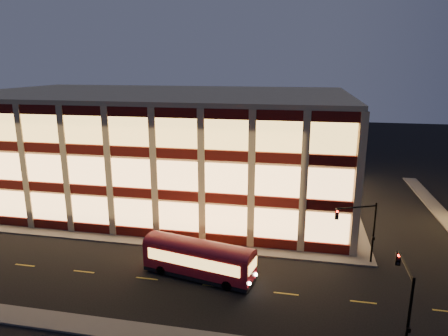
# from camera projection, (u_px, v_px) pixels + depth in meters

# --- Properties ---
(ground) EXTENTS (200.00, 200.00, 0.00)m
(ground) POSITION_uv_depth(u_px,v_px,m) (133.00, 245.00, 41.13)
(ground) COLOR black
(ground) RESTS_ON ground
(sidewalk_office_south) EXTENTS (54.00, 2.00, 0.15)m
(sidewalk_office_south) POSITION_uv_depth(u_px,v_px,m) (110.00, 238.00, 42.63)
(sidewalk_office_south) COLOR #514F4C
(sidewalk_office_south) RESTS_ON ground
(sidewalk_office_east) EXTENTS (2.00, 30.00, 0.15)m
(sidewalk_office_east) POSITION_uv_depth(u_px,v_px,m) (348.00, 205.00, 52.83)
(sidewalk_office_east) COLOR #514F4C
(sidewalk_office_east) RESTS_ON ground
(sidewalk_tower_west) EXTENTS (2.00, 30.00, 0.15)m
(sidewalk_tower_west) POSITION_uv_depth(u_px,v_px,m) (438.00, 210.00, 50.72)
(sidewalk_tower_west) COLOR #514F4C
(sidewalk_tower_west) RESTS_ON ground
(sidewalk_near) EXTENTS (100.00, 2.00, 0.15)m
(sidewalk_near) POSITION_uv_depth(u_px,v_px,m) (58.00, 321.00, 28.77)
(sidewalk_near) COLOR #514F4C
(sidewalk_near) RESTS_ON ground
(office_building) EXTENTS (50.45, 30.45, 14.50)m
(office_building) POSITION_uv_depth(u_px,v_px,m) (160.00, 144.00, 55.91)
(office_building) COLOR tan
(office_building) RESTS_ON ground
(traffic_signal_far) EXTENTS (3.79, 1.87, 6.00)m
(traffic_signal_far) POSITION_uv_depth(u_px,v_px,m) (361.00, 223.00, 36.06)
(traffic_signal_far) COLOR black
(traffic_signal_far) RESTS_ON ground
(traffic_signal_near) EXTENTS (0.32, 4.45, 6.00)m
(traffic_signal_near) POSITION_uv_depth(u_px,v_px,m) (405.00, 292.00, 25.12)
(traffic_signal_near) COLOR black
(traffic_signal_near) RESTS_ON ground
(trolley_bus) EXTENTS (10.17, 4.50, 3.34)m
(trolley_bus) POSITION_uv_depth(u_px,v_px,m) (199.00, 257.00, 34.60)
(trolley_bus) COLOR maroon
(trolley_bus) RESTS_ON ground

